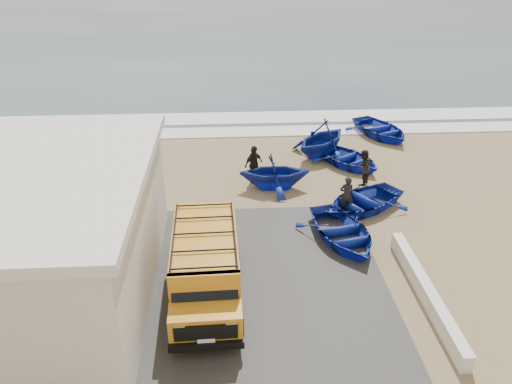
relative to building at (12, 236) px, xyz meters
name	(u,v)px	position (x,y,z in m)	size (l,w,h in m)	color
ground	(259,250)	(7.50, 2.00, -2.16)	(160.00, 160.00, 0.00)	#907954
slab	(201,286)	(5.50, 0.00, -2.14)	(12.00, 10.00, 0.05)	#383633
ocean	(232,18)	(7.50, 58.00, -2.16)	(180.00, 88.00, 0.01)	#385166
surf_line	(245,132)	(7.50, 14.00, -2.13)	(180.00, 1.60, 0.06)	white
surf_wash	(244,118)	(7.50, 16.50, -2.14)	(180.00, 2.20, 0.04)	white
building	(12,236)	(0.00, 0.00, 0.00)	(8.40, 9.40, 4.30)	silver
parapet	(426,292)	(12.50, -1.00, -1.89)	(0.35, 6.00, 0.55)	silver
van	(206,265)	(5.71, -0.42, -0.99)	(2.17, 5.14, 2.18)	orange
boat_near_left	(342,232)	(10.60, 2.43, -1.77)	(2.74, 3.83, 0.79)	#14299D
boat_near_right	(362,201)	(11.94, 4.75, -1.77)	(2.73, 3.83, 0.79)	#14299D
boat_mid_left	(275,172)	(8.51, 6.88, -1.35)	(2.66, 3.08, 1.62)	#14299D
boat_mid_right	(348,158)	(12.34, 9.11, -1.78)	(2.61, 3.66, 0.76)	#14299D
boat_far_left	(322,138)	(11.23, 10.39, -1.21)	(3.13, 3.63, 1.91)	#14299D
boat_far_right	(380,129)	(15.03, 12.95, -1.75)	(2.88, 4.04, 0.84)	#14299D
fisherman_front	(347,195)	(11.21, 4.58, -1.37)	(0.58, 0.38, 1.58)	black
fisherman_middle	(363,168)	(12.51, 7.05, -1.34)	(0.80, 0.63, 1.65)	black
fisherman_back	(254,164)	(7.62, 7.58, -1.28)	(1.03, 0.43, 1.76)	black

